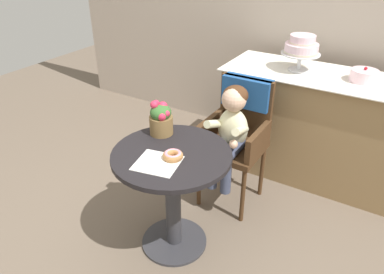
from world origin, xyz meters
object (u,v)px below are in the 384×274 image
flower_vase (161,118)px  tiered_cake_stand (302,47)px  donut_front (173,155)px  cafe_table (173,182)px  seated_child (231,126)px  wicker_chair (240,122)px  round_layer_cake (364,76)px

flower_vase → tiered_cake_stand: (0.52, 1.13, 0.25)m
donut_front → tiered_cake_stand: (0.29, 1.35, 0.34)m
cafe_table → seated_child: bearing=78.1°
flower_vase → seated_child: bearing=52.1°
wicker_chair → round_layer_cake: (0.69, 0.59, 0.30)m
cafe_table → flower_vase: size_ratio=3.15×
flower_vase → round_layer_cake: size_ratio=1.17×
seated_child → round_layer_cake: 1.05m
cafe_table → wicker_chair: wicker_chair is taller
cafe_table → wicker_chair: bearing=80.7°
flower_vase → tiered_cake_stand: 1.27m
cafe_table → wicker_chair: size_ratio=0.75×
seated_child → tiered_cake_stand: size_ratio=2.42×
donut_front → seated_child: bearing=82.9°
donut_front → round_layer_cake: (0.77, 1.36, 0.20)m
wicker_chair → cafe_table: bearing=-103.1°
wicker_chair → seated_child: seated_child is taller
round_layer_cake → tiered_cake_stand: bearing=-179.1°
seated_child → donut_front: size_ratio=6.08×
wicker_chair → tiered_cake_stand: tiered_cake_stand is taller
cafe_table → flower_vase: flower_vase is taller
round_layer_cake → seated_child: bearing=-132.7°
wicker_chair → donut_front: 0.77m
cafe_table → seated_child: 0.59m
flower_vase → cafe_table: bearing=-41.2°
round_layer_cake → flower_vase: bearing=-131.1°
wicker_chair → seated_child: 0.16m
wicker_chair → tiered_cake_stand: size_ratio=3.18×
cafe_table → wicker_chair: (0.12, 0.71, 0.13)m
wicker_chair → flower_vase: bearing=-122.9°
wicker_chair → tiered_cake_stand: (0.21, 0.59, 0.44)m
donut_front → cafe_table: bearing=131.4°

